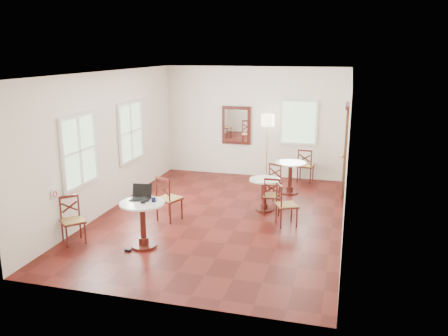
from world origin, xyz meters
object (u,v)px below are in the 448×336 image
at_px(laptop, 141,195).
at_px(navy_mug, 154,199).
at_px(water_glass, 144,200).
at_px(chair_near_a, 168,198).
at_px(chair_mid_b, 285,205).
at_px(chair_mid_a, 272,196).
at_px(power_adapter, 128,250).
at_px(chair_near_b, 72,220).
at_px(chair_back_a, 305,165).
at_px(mouse, 143,202).
at_px(cafe_table_back, 290,174).
at_px(chair_back_b, 272,182).
at_px(floor_lamp, 268,125).
at_px(cafe_table_mid, 265,191).
at_px(cafe_table_near, 143,220).

height_order(laptop, navy_mug, laptop).
bearing_deg(water_glass, laptop, 126.57).
bearing_deg(chair_near_a, navy_mug, 121.96).
relative_size(chair_mid_b, water_glass, 7.85).
xyz_separation_m(chair_mid_a, power_adapter, (-2.13, -2.56, -0.39)).
distance_m(chair_near_b, chair_back_a, 6.34).
bearing_deg(water_glass, chair_back_a, 64.90).
height_order(mouse, power_adapter, mouse).
distance_m(cafe_table_back, laptop, 4.33).
bearing_deg(chair_back_b, chair_mid_a, -57.83).
xyz_separation_m(water_glass, power_adapter, (-0.23, -0.25, -0.87)).
distance_m(chair_back_a, laptop, 5.42).
bearing_deg(floor_lamp, chair_mid_a, -77.47).
height_order(cafe_table_mid, water_glass, water_glass).
height_order(chair_near_a, laptop, laptop).
relative_size(chair_near_b, mouse, 7.88).
xyz_separation_m(chair_back_a, water_glass, (-2.34, -5.00, 0.44)).
relative_size(chair_near_a, power_adapter, 8.93).
distance_m(chair_mid_b, floor_lamp, 3.55).
height_order(cafe_table_mid, chair_back_b, chair_back_b).
height_order(chair_back_a, floor_lamp, floor_lamp).
relative_size(chair_back_a, chair_back_b, 1.11).
distance_m(chair_near_b, chair_mid_b, 4.07).
distance_m(cafe_table_near, mouse, 0.34).
distance_m(cafe_table_back, chair_back_b, 0.65).
bearing_deg(chair_mid_b, mouse, 102.37).
xyz_separation_m(floor_lamp, mouse, (-1.31, -5.01, -0.65)).
xyz_separation_m(chair_near_a, chair_back_a, (2.44, 3.63, -0.02)).
bearing_deg(cafe_table_back, power_adapter, -119.07).
bearing_deg(chair_near_b, water_glass, -40.84).
bearing_deg(cafe_table_back, cafe_table_near, -118.56).
distance_m(cafe_table_mid, chair_back_b, 0.86).
xyz_separation_m(chair_back_a, power_adapter, (-2.57, -5.25, -0.43)).
relative_size(cafe_table_near, cafe_table_back, 1.07).
relative_size(chair_back_b, floor_lamp, 0.46).
relative_size(chair_near_a, laptop, 2.49).
relative_size(chair_mid_a, navy_mug, 7.54).
relative_size(laptop, power_adapter, 3.59).
height_order(chair_back_b, laptop, laptop).
distance_m(cafe_table_near, water_glass, 0.38).
height_order(chair_back_a, power_adapter, chair_back_a).
distance_m(cafe_table_mid, floor_lamp, 2.72).
distance_m(chair_near_a, chair_back_b, 2.69).
height_order(chair_near_a, power_adapter, chair_near_a).
distance_m(chair_near_b, laptop, 1.35).
relative_size(cafe_table_back, chair_back_a, 0.86).
xyz_separation_m(chair_mid_b, navy_mug, (-2.11, -1.63, 0.45)).
xyz_separation_m(cafe_table_mid, chair_mid_b, (0.56, -0.77, -0.01)).
bearing_deg(chair_mid_b, water_glass, 101.69).
bearing_deg(chair_near_b, chair_back_a, 7.30).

